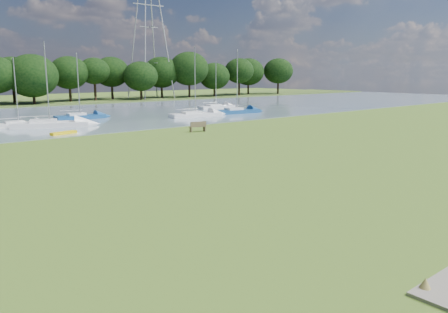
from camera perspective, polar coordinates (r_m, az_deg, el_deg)
ground at (r=22.30m, az=-3.84°, el=-4.19°), size 220.00×220.00×0.00m
riverbank_bench at (r=43.73m, az=-3.44°, el=3.92°), size 1.77×0.91×1.05m
kayak at (r=44.32m, az=-20.22°, el=2.91°), size 2.68×1.27×0.26m
pylon at (r=102.46m, az=-9.85°, el=19.22°), size 7.63×5.34×33.39m
sailboat_1 at (r=58.30m, az=-18.33°, el=5.13°), size 6.20×1.74×8.18m
sailboat_2 at (r=58.55m, az=-3.82°, el=5.64°), size 7.32×2.95×9.10m
sailboat_3 at (r=52.46m, az=-25.29°, el=3.97°), size 5.45×1.59×7.36m
sailboat_7 at (r=63.32m, az=1.66°, el=6.10°), size 7.16×2.82×9.01m
sailboat_8 at (r=50.78m, az=-21.90°, el=4.14°), size 8.07×4.72×9.02m
sailboat_9 at (r=72.48m, az=-1.10°, el=6.63°), size 6.44×1.92×7.56m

